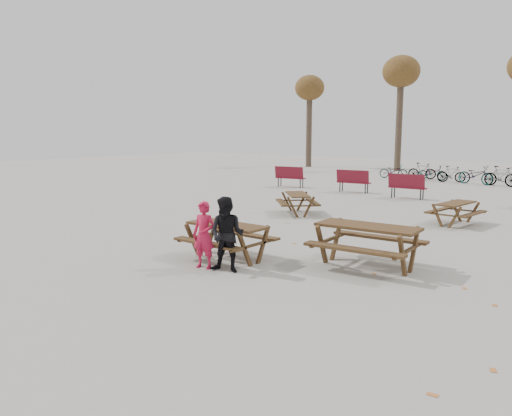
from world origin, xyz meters
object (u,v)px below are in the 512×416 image
Objects in this scene: main_picnic_table at (227,233)px; picnic_table_north at (297,204)px; food_tray at (222,224)px; adult at (227,235)px; child at (204,235)px; picnic_table_east at (367,246)px; soda_bottle at (218,222)px; picnic_table_far at (456,214)px.

picnic_table_north is at bearing 110.03° from main_picnic_table.
adult is (0.68, -0.61, -0.05)m from food_tray.
child is 3.30m from picnic_table_east.
food_tray is at bearing 119.08° from adult.
child is 7.09m from picnic_table_north.
soda_bottle is 0.08× the size of picnic_table_east.
child is at bearing -82.40° from main_picnic_table.
picnic_table_north is (-2.81, 6.63, -0.40)m from adult.
main_picnic_table is at bearing -23.31° from picnic_table_north.
main_picnic_table is at bearing -158.05° from picnic_table_east.
adult reaches higher than soda_bottle.
soda_bottle is at bearing 167.00° from picnic_table_far.
soda_bottle is at bearing -154.81° from picnic_table_east.
main_picnic_table reaches higher than picnic_table_far.
adult is at bearing -35.58° from soda_bottle.
picnic_table_east reaches higher than food_tray.
main_picnic_table is 1.32× the size of child.
adult is at bearing -47.98° from main_picnic_table.
picnic_table_east is at bearing 2.76° from picnic_table_north.
adult is (0.55, 0.08, 0.06)m from child.
picnic_table_north is (-2.10, 6.12, -0.51)m from soda_bottle.
food_tray is 0.11× the size of picnic_table_north.
food_tray is 0.12× the size of adult.
adult reaches higher than food_tray.
picnic_table_north is at bearing 112.10° from picnic_table_far.
picnic_table_east is at bearing -172.75° from picnic_table_far.
child reaches higher than main_picnic_table.
child is 8.42m from picnic_table_far.
food_tray is at bearing -23.84° from picnic_table_north.
food_tray is at bearing 71.50° from soda_bottle.
child is at bearing -144.40° from picnic_table_east.
main_picnic_table is 0.82m from child.
food_tray is 0.91m from adult.
adult is at bearing -138.68° from picnic_table_east.
food_tray is at bearing -99.61° from main_picnic_table.
child reaches higher than picnic_table_north.
soda_bottle reaches higher than picnic_table_north.
adult is at bearing -4.66° from child.
main_picnic_table is at bearing 113.17° from adult.
child is 0.67× the size of picnic_table_east.
food_tray is at bearing 166.99° from picnic_table_far.
soda_bottle is at bearing -24.43° from picnic_table_north.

